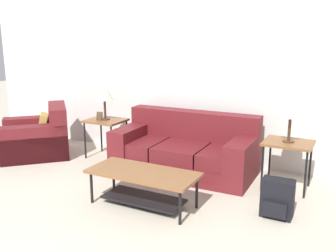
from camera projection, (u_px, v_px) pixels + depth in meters
name	position (u px, v px, depth m)	size (l,w,h in m)	color
wall_back	(215.00, 76.00, 5.48)	(8.87, 0.06, 2.60)	silver
couch	(185.00, 151.00, 5.26)	(1.96, 0.97, 0.82)	maroon
armchair	(38.00, 138.00, 6.00)	(1.37, 1.37, 0.80)	maroon
coffee_table	(143.00, 180.00, 4.17)	(1.24, 0.55, 0.41)	brown
side_table_left	(106.00, 123.00, 5.83)	(0.58, 0.49, 0.61)	brown
side_table_right	(288.00, 147.00, 4.59)	(0.58, 0.49, 0.61)	brown
table_lamp_left	(104.00, 94.00, 5.72)	(0.28, 0.28, 0.53)	#472D1E
table_lamp_right	(291.00, 109.00, 4.48)	(0.28, 0.28, 0.53)	#472D1E
backpack	(277.00, 199.00, 3.92)	(0.33, 0.26, 0.42)	black
picture_frame	(99.00, 116.00, 5.76)	(0.10, 0.04, 0.13)	#4C3828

